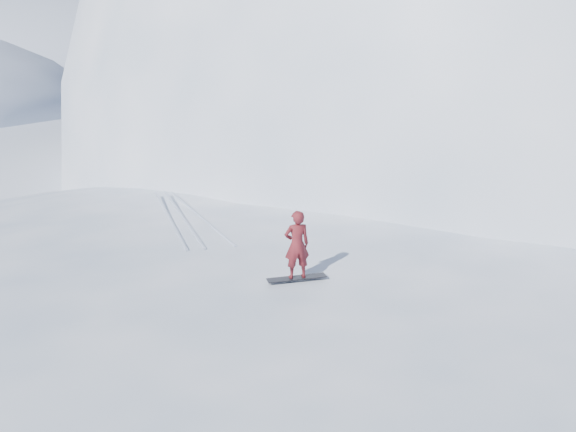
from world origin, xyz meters
name	(u,v)px	position (x,y,z in m)	size (l,w,h in m)	color
ground	(228,380)	(0.00, 0.00, 0.00)	(400.00, 400.00, 0.00)	white
near_ridge	(255,315)	(1.00, 3.00, 0.00)	(36.00, 28.00, 4.80)	white
summit_peak	(499,148)	(22.00, 26.00, 0.00)	(60.00, 56.00, 56.00)	white
peak_shoulder	(368,172)	(10.00, 20.00, 0.00)	(28.00, 24.00, 18.00)	white
wind_bumps	(200,336)	(-0.56, 2.12, 0.00)	(16.00, 14.40, 1.00)	white
snowboard	(297,278)	(1.53, -0.14, 2.41)	(1.29, 0.24, 0.02)	black
snowboarder	(297,245)	(1.53, -0.14, 3.17)	(0.54, 0.36, 1.49)	maroon
board_tracks	(183,215)	(-0.82, 5.01, 2.42)	(2.21, 5.93, 0.04)	silver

